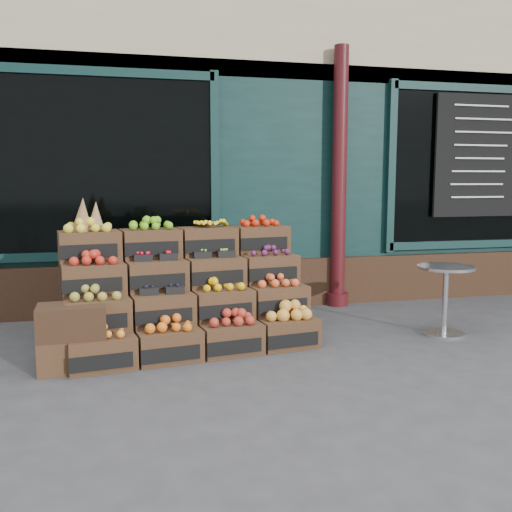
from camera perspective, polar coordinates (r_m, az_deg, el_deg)
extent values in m
plane|color=#3A3A3C|center=(5.13, 4.12, -10.41)|extent=(60.00, 60.00, 0.00)
cube|color=black|center=(9.98, -5.21, 12.26)|extent=(12.00, 6.00, 4.80)
cube|color=black|center=(7.05, -1.45, 6.92)|extent=(12.00, 0.12, 3.00)
cube|color=#331F14|center=(7.10, -1.30, -2.82)|extent=(12.00, 0.18, 0.60)
cube|color=black|center=(6.82, -14.74, 8.75)|extent=(2.40, 0.06, 2.00)
cube|color=black|center=(8.29, 21.04, 8.25)|extent=(2.40, 0.06, 2.00)
cylinder|color=#3F0E11|center=(7.22, 8.32, 7.65)|extent=(0.18, 0.18, 3.20)
cube|color=black|center=(8.23, 21.41, 9.29)|extent=(1.30, 0.04, 1.60)
cube|color=#442C1B|center=(5.06, -15.17, -9.25)|extent=(0.60, 0.46, 0.28)
cube|color=black|center=(4.87, -14.87, -10.24)|extent=(0.51, 0.09, 0.12)
cube|color=orange|center=(5.01, -15.24, -7.33)|extent=(0.48, 0.35, 0.07)
cube|color=#442C1B|center=(5.15, -8.73, -8.77)|extent=(0.60, 0.46, 0.28)
cube|color=black|center=(4.97, -8.18, -9.71)|extent=(0.51, 0.09, 0.12)
cube|color=orange|center=(5.10, -8.77, -6.75)|extent=(0.48, 0.35, 0.10)
cube|color=#442C1B|center=(5.30, -2.60, -8.21)|extent=(0.60, 0.46, 0.28)
cube|color=black|center=(5.13, -1.84, -9.10)|extent=(0.51, 0.09, 0.12)
cube|color=#A12C1F|center=(5.25, -2.61, -6.21)|extent=(0.48, 0.35, 0.11)
cube|color=#442C1B|center=(5.51, 3.11, -7.61)|extent=(0.60, 0.46, 0.28)
cube|color=black|center=(5.34, 4.03, -8.42)|extent=(0.51, 0.09, 0.12)
cube|color=gold|center=(5.46, 3.12, -5.55)|extent=(0.48, 0.35, 0.13)
cube|color=#442C1B|center=(5.22, -15.57, -5.62)|extent=(0.60, 0.46, 0.28)
cube|color=black|center=(5.02, -15.30, -6.44)|extent=(0.51, 0.09, 0.12)
cube|color=olive|center=(5.18, -15.64, -3.62)|extent=(0.48, 0.35, 0.09)
cube|color=#442C1B|center=(5.30, -9.36, -5.22)|extent=(0.60, 0.46, 0.28)
cube|color=black|center=(5.12, -8.86, -6.00)|extent=(0.51, 0.09, 0.12)
cube|color=black|center=(5.27, -9.40, -3.58)|extent=(0.48, 0.35, 0.03)
cube|color=#442C1B|center=(5.45, -3.43, -4.78)|extent=(0.60, 0.46, 0.28)
cube|color=black|center=(5.27, -2.72, -5.52)|extent=(0.51, 0.09, 0.12)
cube|color=#DEA10C|center=(5.42, -3.44, -2.89)|extent=(0.48, 0.35, 0.09)
cube|color=#442C1B|center=(5.65, 2.13, -4.33)|extent=(0.60, 0.46, 0.28)
cube|color=black|center=(5.48, 2.99, -5.02)|extent=(0.51, 0.09, 0.12)
cube|color=#D65125|center=(5.62, 2.14, -2.50)|extent=(0.48, 0.35, 0.09)
cube|color=#442C1B|center=(5.39, -15.95, -2.21)|extent=(0.60, 0.46, 0.28)
cube|color=black|center=(5.20, -15.71, -2.87)|extent=(0.51, 0.09, 0.12)
cube|color=#AA2517|center=(5.36, -16.02, -0.25)|extent=(0.48, 0.35, 0.09)
cube|color=#442C1B|center=(5.48, -9.95, -1.88)|extent=(0.60, 0.46, 0.28)
cube|color=black|center=(5.28, -9.49, -2.52)|extent=(0.51, 0.09, 0.12)
cube|color=red|center=(5.45, -9.99, -0.25)|extent=(0.48, 0.35, 0.04)
cube|color=#442C1B|center=(5.62, -4.20, -1.54)|extent=(0.60, 0.46, 0.28)
cube|color=black|center=(5.43, -3.55, -2.15)|extent=(0.51, 0.09, 0.12)
cube|color=#76AC3D|center=(5.60, -4.22, 0.02)|extent=(0.48, 0.35, 0.03)
cube|color=#442C1B|center=(5.82, 1.21, -1.21)|extent=(0.60, 0.46, 0.28)
cube|color=black|center=(5.63, 2.02, -1.79)|extent=(0.51, 0.09, 0.12)
cube|color=#4D193D|center=(5.79, 1.21, 0.48)|extent=(0.48, 0.35, 0.07)
cube|color=#442C1B|center=(5.58, -16.30, 0.98)|extent=(0.60, 0.46, 0.28)
cube|color=black|center=(5.39, -16.08, 0.46)|extent=(0.51, 0.09, 0.12)
cube|color=gold|center=(5.57, -16.37, 2.88)|extent=(0.48, 0.35, 0.09)
cube|color=#442C1B|center=(5.67, -10.50, 1.25)|extent=(0.60, 0.46, 0.28)
cube|color=black|center=(5.47, -10.08, 0.75)|extent=(0.51, 0.09, 0.12)
cube|color=#63AB19|center=(5.65, -10.55, 3.12)|extent=(0.48, 0.35, 0.09)
cube|color=#442C1B|center=(5.80, -4.93, 1.50)|extent=(0.60, 0.46, 0.28)
cube|color=black|center=(5.61, -4.32, 1.01)|extent=(0.51, 0.09, 0.12)
cube|color=yellow|center=(5.79, -4.95, 3.28)|extent=(0.48, 0.35, 0.09)
cube|color=#442C1B|center=(5.99, 0.34, 1.72)|extent=(0.60, 0.46, 0.28)
cube|color=black|center=(5.81, 1.10, 1.26)|extent=(0.51, 0.09, 0.12)
cube|color=red|center=(5.98, 0.34, 3.43)|extent=(0.48, 0.35, 0.08)
cube|color=#331F14|center=(5.44, -6.31, -7.85)|extent=(2.31, 0.69, 0.28)
cube|color=#331F14|center=(5.62, -6.97, -5.89)|extent=(2.31, 0.69, 0.55)
cube|color=#331F14|center=(5.81, -7.59, -4.05)|extent=(2.31, 0.69, 0.83)
cone|color=olive|center=(5.56, -16.96, 4.02)|extent=(0.19, 0.19, 0.32)
cone|color=olive|center=(5.60, -15.73, 3.87)|extent=(0.17, 0.17, 0.28)
cube|color=#442C1B|center=(5.10, -17.83, -9.24)|extent=(0.57, 0.40, 0.28)
cube|color=#331F14|center=(5.03, -17.96, -6.22)|extent=(0.57, 0.40, 0.28)
cylinder|color=silver|center=(6.24, 18.24, -7.36)|extent=(0.42, 0.42, 0.03)
cylinder|color=silver|center=(6.16, 18.37, -4.32)|extent=(0.06, 0.06, 0.69)
cylinder|color=silver|center=(6.10, 18.51, -1.08)|extent=(0.57, 0.57, 0.03)
imported|color=#154A20|center=(7.36, -14.34, 2.78)|extent=(0.84, 0.68, 1.99)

